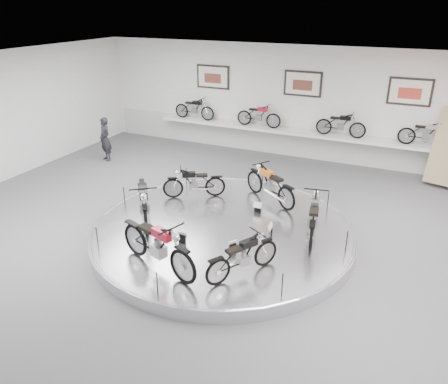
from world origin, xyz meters
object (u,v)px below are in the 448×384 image
at_px(bike_b, 270,184).
at_px(visitor, 105,139).
at_px(bike_d, 144,201).
at_px(bike_a, 314,216).
at_px(bike_c, 194,183).
at_px(display_platform, 223,232).
at_px(bike_f, 243,256).
at_px(shelf, 297,133).
at_px(bike_e, 157,245).

xyz_separation_m(bike_b, visitor, (-6.79, 1.50, -0.01)).
relative_size(bike_b, bike_d, 0.90).
relative_size(bike_a, bike_c, 1.17).
bearing_deg(bike_d, visitor, -169.25).
height_order(display_platform, bike_f, bike_f).
bearing_deg(display_platform, shelf, 90.00).
height_order(bike_b, bike_f, bike_b).
xyz_separation_m(display_platform, bike_c, (-1.46, 1.27, 0.59)).
bearing_deg(bike_e, bike_b, 94.50).
xyz_separation_m(bike_e, visitor, (-5.81, 5.58, -0.07)).
xyz_separation_m(shelf, bike_f, (1.22, -8.08, -0.26)).
height_order(display_platform, bike_c, bike_c).
distance_m(bike_a, bike_f, 2.34).
bearing_deg(bike_d, bike_e, 4.57).
bearing_deg(bike_f, visitor, 86.31).
bearing_deg(shelf, bike_a, -70.43).
relative_size(bike_e, visitor, 1.20).
distance_m(display_platform, bike_e, 2.34).
bearing_deg(bike_b, bike_e, 107.93).
xyz_separation_m(bike_e, bike_f, (1.66, 0.51, -0.12)).
bearing_deg(bike_e, display_platform, 96.81).
bearing_deg(bike_c, display_platform, 108.51).
xyz_separation_m(shelf, bike_c, (-1.46, -5.13, -0.26)).
distance_m(bike_e, bike_f, 1.74).
xyz_separation_m(display_platform, shelf, (0.00, 6.40, 0.85)).
bearing_deg(bike_b, bike_a, 169.26).
height_order(bike_e, bike_f, bike_e).
relative_size(bike_a, bike_b, 1.02).
xyz_separation_m(display_platform, bike_d, (-1.86, -0.58, 0.71)).
bearing_deg(display_platform, bike_e, -101.19).
xyz_separation_m(shelf, bike_b, (0.55, -4.51, -0.20)).
bearing_deg(bike_a, bike_b, 37.04).
height_order(bike_a, bike_f, bike_a).
xyz_separation_m(bike_a, bike_e, (-2.54, -2.67, 0.05)).
relative_size(display_platform, shelf, 0.58).
height_order(bike_b, bike_e, bike_e).
bearing_deg(bike_e, visitor, 154.17).
relative_size(bike_c, bike_f, 0.99).
bearing_deg(bike_d, display_platform, 70.17).
xyz_separation_m(display_platform, bike_f, (1.22, -1.68, 0.59)).
bearing_deg(bike_f, display_platform, 66.53).
xyz_separation_m(bike_c, bike_f, (2.68, -2.95, 0.00)).
bearing_deg(bike_b, bike_c, 48.77).
bearing_deg(visitor, bike_f, -8.22).
relative_size(display_platform, bike_e, 3.37).
xyz_separation_m(shelf, bike_d, (-1.86, -6.98, -0.14)).
height_order(bike_a, visitor, visitor).
xyz_separation_m(bike_d, visitor, (-4.38, 3.97, -0.07)).
height_order(bike_a, bike_d, bike_d).
bearing_deg(bike_b, shelf, -51.65).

